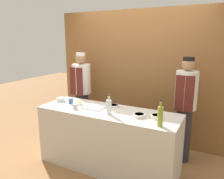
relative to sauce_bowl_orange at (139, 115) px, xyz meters
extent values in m
plane|color=olive|center=(-0.50, 0.05, -0.91)|extent=(14.00, 14.00, 0.00)
cube|color=brown|center=(-0.50, 1.24, 0.29)|extent=(3.24, 0.18, 2.40)
cube|color=beige|center=(-0.50, 0.05, -0.47)|extent=(2.05, 0.68, 0.89)
cylinder|color=silver|center=(0.00, 0.00, 0.00)|extent=(0.16, 0.16, 0.04)
cylinder|color=orange|center=(0.00, 0.00, 0.01)|extent=(0.13, 0.13, 0.01)
cylinder|color=silver|center=(-0.48, 0.21, 0.00)|extent=(0.15, 0.15, 0.04)
cylinder|color=green|center=(-0.48, 0.21, 0.01)|extent=(0.12, 0.12, 0.01)
cylinder|color=silver|center=(0.22, 0.05, 0.00)|extent=(0.15, 0.15, 0.05)
cylinder|color=brown|center=(0.22, 0.05, 0.02)|extent=(0.12, 0.12, 0.02)
cylinder|color=silver|center=(-1.02, 0.09, 0.00)|extent=(0.12, 0.12, 0.05)
cylinder|color=yellow|center=(-1.02, 0.09, 0.01)|extent=(0.10, 0.10, 0.01)
cylinder|color=silver|center=(-1.40, 0.11, 0.00)|extent=(0.14, 0.14, 0.06)
cylinder|color=red|center=(-1.40, 0.11, 0.02)|extent=(0.12, 0.12, 0.02)
cube|color=white|center=(-0.74, 0.05, -0.01)|extent=(0.32, 0.24, 0.02)
cylinder|color=silver|center=(-0.41, -0.08, 0.07)|extent=(0.07, 0.07, 0.20)
cylinder|color=silver|center=(-0.41, -0.08, 0.20)|extent=(0.03, 0.03, 0.06)
cylinder|color=black|center=(-0.41, -0.08, 0.24)|extent=(0.03, 0.03, 0.02)
cylinder|color=olive|center=(0.32, -0.17, 0.09)|extent=(0.07, 0.07, 0.23)
cylinder|color=olive|center=(0.32, -0.17, 0.25)|extent=(0.03, 0.03, 0.07)
cylinder|color=black|center=(0.32, -0.17, 0.29)|extent=(0.03, 0.03, 0.02)
cylinder|color=#386093|center=(-1.18, 0.08, 0.02)|extent=(0.08, 0.08, 0.08)
cylinder|color=#B7B7BC|center=(-0.96, -0.11, 0.01)|extent=(0.08, 0.08, 0.08)
cylinder|color=#28282D|center=(-1.45, 0.76, -0.48)|extent=(0.25, 0.25, 0.88)
cylinder|color=white|center=(-1.45, 0.76, 0.24)|extent=(0.34, 0.34, 0.55)
cube|color=#561E19|center=(-1.45, 0.60, 0.22)|extent=(0.27, 0.02, 0.51)
sphere|color=#9E704C|center=(-1.45, 0.76, 0.62)|extent=(0.20, 0.20, 0.20)
cylinder|color=white|center=(-1.45, 0.76, 0.69)|extent=(0.17, 0.17, 0.07)
cylinder|color=#28282D|center=(0.45, 0.76, -0.49)|extent=(0.23, 0.23, 0.86)
cylinder|color=silver|center=(0.45, 0.76, 0.23)|extent=(0.33, 0.33, 0.58)
cube|color=#561E19|center=(0.45, 0.60, 0.21)|extent=(0.26, 0.02, 0.53)
sphere|color=#9E704C|center=(0.45, 0.76, 0.61)|extent=(0.19, 0.19, 0.19)
cylinder|color=black|center=(0.45, 0.76, 0.69)|extent=(0.16, 0.16, 0.07)
camera|label=1|loc=(0.94, -2.56, 0.98)|focal=35.00mm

